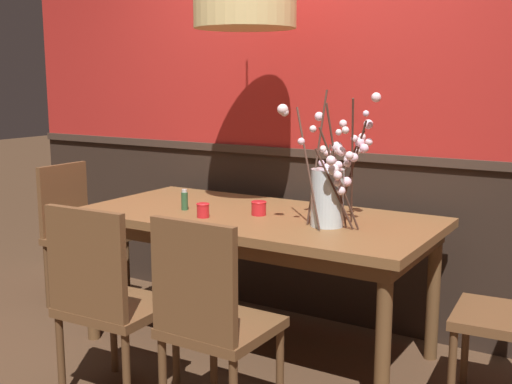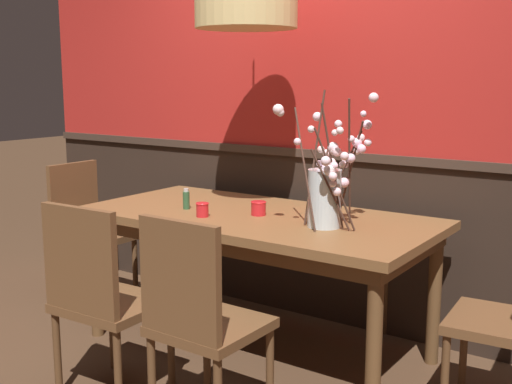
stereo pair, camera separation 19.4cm
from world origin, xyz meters
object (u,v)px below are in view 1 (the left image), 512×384
at_px(pendant_lamp, 245,3).
at_px(vase_with_blossoms, 330,188).
at_px(chair_near_side_right, 211,317).
at_px(condiment_bottle, 185,200).
at_px(chair_head_west_end, 77,228).
at_px(dining_table, 256,229).
at_px(chair_far_side_right, 373,234).
at_px(candle_holder_nearer_edge, 259,208).
at_px(chair_near_side_left, 105,295).
at_px(candle_holder_nearer_center, 203,210).

bearing_deg(pendant_lamp, vase_with_blossoms, -10.93).
relative_size(chair_near_side_right, pendant_lamp, 1.13).
bearing_deg(condiment_bottle, chair_head_west_end, 172.79).
relative_size(dining_table, vase_with_blossoms, 2.89).
relative_size(chair_head_west_end, chair_far_side_right, 1.03).
xyz_separation_m(chair_near_side_right, candle_holder_nearer_edge, (-0.28, 0.85, 0.28)).
bearing_deg(chair_near_side_left, condiment_bottle, 99.70).
xyz_separation_m(chair_far_side_right, pendant_lamp, (-0.45, -0.82, 1.38)).
height_order(dining_table, chair_near_side_left, chair_near_side_left).
relative_size(chair_head_west_end, candle_holder_nearer_center, 12.31).
bearing_deg(chair_near_side_left, chair_head_west_end, 141.81).
relative_size(chair_head_west_end, pendant_lamp, 1.11).
relative_size(vase_with_blossoms, condiment_bottle, 5.70).
height_order(chair_head_west_end, candle_holder_nearer_center, chair_head_west_end).
height_order(chair_far_side_right, pendant_lamp, pendant_lamp).
bearing_deg(candle_holder_nearer_edge, dining_table, 149.44).
xyz_separation_m(dining_table, vase_with_blossoms, (0.46, -0.05, 0.28)).
height_order(candle_holder_nearer_center, candle_holder_nearer_edge, same).
xyz_separation_m(chair_head_west_end, chair_far_side_right, (1.75, 0.87, -0.00)).
distance_m(chair_far_side_right, condiment_bottle, 1.28).
height_order(vase_with_blossoms, candle_holder_nearer_edge, vase_with_blossoms).
bearing_deg(chair_near_side_right, vase_with_blossoms, 79.22).
xyz_separation_m(chair_near_side_left, condiment_bottle, (-0.13, 0.77, 0.31)).
xyz_separation_m(chair_far_side_right, candle_holder_nearer_center, (-0.54, -1.10, 0.29)).
distance_m(chair_near_side_right, pendant_lamp, 1.70).
bearing_deg(candle_holder_nearer_edge, chair_head_west_end, 178.82).
relative_size(candle_holder_nearer_center, pendant_lamp, 0.09).
bearing_deg(dining_table, chair_far_side_right, 68.59).
bearing_deg(dining_table, candle_holder_nearer_edge, -30.56).
bearing_deg(condiment_bottle, candle_holder_nearer_center, -27.45).
bearing_deg(dining_table, chair_near_side_right, -70.26).
relative_size(chair_near_side_left, chair_near_side_right, 0.99).
xyz_separation_m(chair_near_side_right, vase_with_blossoms, (0.15, 0.81, 0.44)).
xyz_separation_m(dining_table, candle_holder_nearer_edge, (0.03, -0.02, 0.12)).
relative_size(condiment_bottle, pendant_lamp, 0.14).
bearing_deg(chair_head_west_end, chair_far_side_right, 26.26).
bearing_deg(dining_table, pendant_lamp, 151.11).
bearing_deg(condiment_bottle, chair_near_side_right, -46.49).
bearing_deg(condiment_bottle, dining_table, 15.94).
xyz_separation_m(candle_holder_nearer_center, candle_holder_nearer_edge, (0.22, 0.20, -0.00)).
distance_m(chair_far_side_right, candle_holder_nearer_edge, 0.99).
distance_m(chair_far_side_right, vase_with_blossoms, 1.04).
relative_size(vase_with_blossoms, candle_holder_nearer_edge, 7.96).
relative_size(dining_table, candle_holder_nearer_center, 25.42).
bearing_deg(chair_far_side_right, chair_head_west_end, -153.74).
xyz_separation_m(chair_near_side_left, chair_near_side_right, (0.58, 0.02, 0.01)).
xyz_separation_m(dining_table, chair_near_side_right, (0.31, -0.86, -0.16)).
relative_size(chair_near_side_right, chair_far_side_right, 1.05).
xyz_separation_m(vase_with_blossoms, candle_holder_nearer_edge, (-0.44, 0.04, -0.16)).
distance_m(dining_table, candle_holder_nearer_edge, 0.13).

